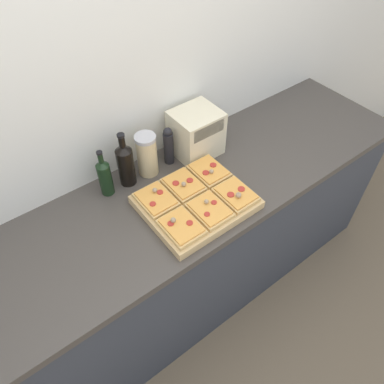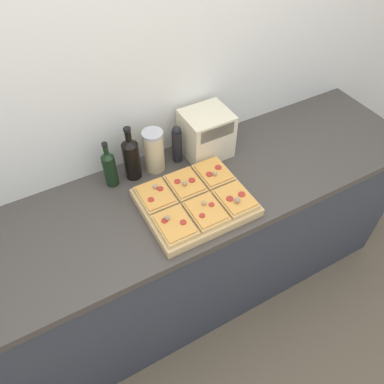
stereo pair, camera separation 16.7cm
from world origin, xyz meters
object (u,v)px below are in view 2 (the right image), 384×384
Objects in this scene: pepper_mill at (177,144)px; cutting_board at (195,202)px; wine_bottle at (131,157)px; toaster_oven at (206,134)px; grain_jar_tall at (154,151)px; olive_oil_bottle at (110,168)px.

cutting_board is at bearing -103.11° from pepper_mill.
wine_bottle reaches higher than toaster_oven.
olive_oil_bottle is at bearing 180.00° from grain_jar_tall.
wine_bottle is at bearing -0.00° from olive_oil_bottle.
olive_oil_bottle is 1.11× the size of grain_jar_tall.
cutting_board is 0.33m from grain_jar_tall.
grain_jar_tall reaches higher than pepper_mill.
cutting_board is at bearing -48.77° from olive_oil_bottle.
wine_bottle is at bearing 180.00° from pepper_mill.
grain_jar_tall is (-0.05, 0.32, 0.09)m from cutting_board.
pepper_mill is 0.16m from toaster_oven.
wine_bottle is 1.14× the size of toaster_oven.
cutting_board is 0.39m from toaster_oven.
cutting_board is 2.25× the size of pepper_mill.
olive_oil_bottle reaches higher than toaster_oven.
olive_oil_bottle reaches higher than grain_jar_tall.
olive_oil_bottle reaches higher than pepper_mill.
toaster_oven is at bearing -3.76° from grain_jar_tall.
wine_bottle is at bearing 117.78° from cutting_board.
olive_oil_bottle is 0.35m from pepper_mill.
cutting_board is 0.43m from olive_oil_bottle.
grain_jar_tall is 0.88× the size of toaster_oven.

